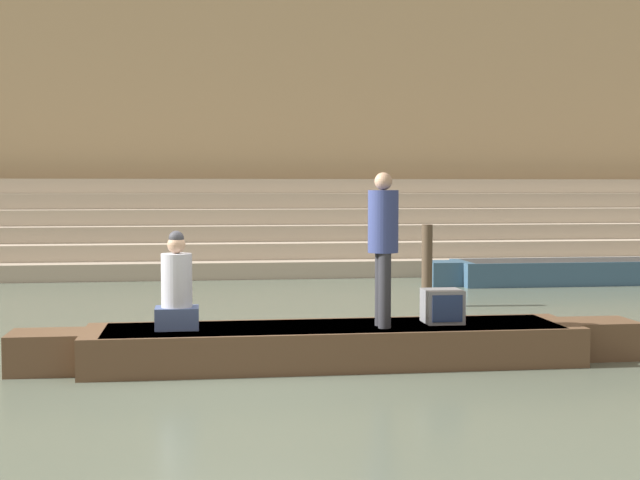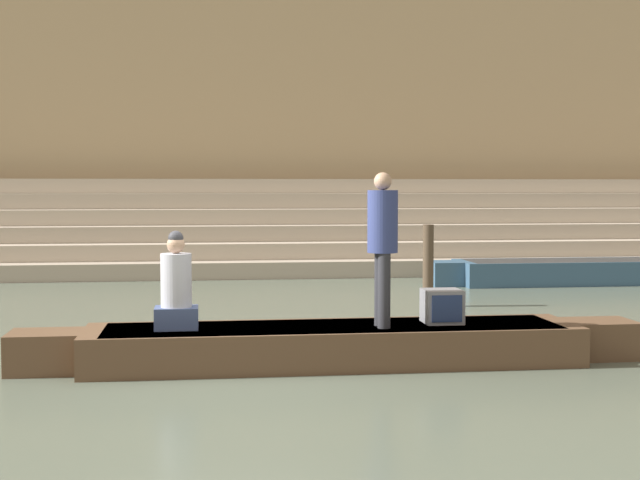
{
  "view_description": "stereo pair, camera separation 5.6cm",
  "coord_description": "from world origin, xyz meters",
  "px_view_note": "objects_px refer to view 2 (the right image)",
  "views": [
    {
      "loc": [
        -0.24,
        -9.74,
        2.01
      ],
      "look_at": [
        1.27,
        1.32,
        1.34
      ],
      "focal_mm": 50.0,
      "sensor_mm": 36.0,
      "label": 1
    },
    {
      "loc": [
        -0.19,
        -9.75,
        2.01
      ],
      "look_at": [
        1.27,
        1.32,
        1.34
      ],
      "focal_mm": 50.0,
      "sensor_mm": 36.0,
      "label": 2
    }
  ],
  "objects_px": {
    "tv_set": "(442,306)",
    "rowboat_main": "(334,344)",
    "moored_boat_shore": "(564,271)",
    "mooring_post": "(428,266)",
    "person_rowing": "(176,290)",
    "person_standing": "(383,238)"
  },
  "relations": [
    {
      "from": "tv_set",
      "to": "rowboat_main",
      "type": "bearing_deg",
      "value": -177.7
    },
    {
      "from": "moored_boat_shore",
      "to": "mooring_post",
      "type": "xyz_separation_m",
      "value": [
        -3.67,
        -3.09,
        0.43
      ]
    },
    {
      "from": "person_rowing",
      "to": "rowboat_main",
      "type": "bearing_deg",
      "value": -3.94
    },
    {
      "from": "person_standing",
      "to": "moored_boat_shore",
      "type": "bearing_deg",
      "value": 48.15
    },
    {
      "from": "moored_boat_shore",
      "to": "person_rowing",
      "type": "bearing_deg",
      "value": -134.84
    },
    {
      "from": "person_rowing",
      "to": "tv_set",
      "type": "bearing_deg",
      "value": -2.71
    },
    {
      "from": "rowboat_main",
      "to": "person_rowing",
      "type": "xyz_separation_m",
      "value": [
        -1.75,
        0.02,
        0.64
      ]
    },
    {
      "from": "person_standing",
      "to": "mooring_post",
      "type": "relative_size",
      "value": 1.26
    },
    {
      "from": "rowboat_main",
      "to": "person_standing",
      "type": "bearing_deg",
      "value": -16.58
    },
    {
      "from": "person_rowing",
      "to": "moored_boat_shore",
      "type": "xyz_separation_m",
      "value": [
        7.7,
        7.65,
        -0.62
      ]
    },
    {
      "from": "rowboat_main",
      "to": "moored_boat_shore",
      "type": "height_order",
      "value": "moored_boat_shore"
    },
    {
      "from": "mooring_post",
      "to": "person_rowing",
      "type": "bearing_deg",
      "value": -131.41
    },
    {
      "from": "rowboat_main",
      "to": "person_rowing",
      "type": "relative_size",
      "value": 6.54
    },
    {
      "from": "rowboat_main",
      "to": "moored_boat_shore",
      "type": "relative_size",
      "value": 1.26
    },
    {
      "from": "tv_set",
      "to": "mooring_post",
      "type": "relative_size",
      "value": 0.31
    },
    {
      "from": "tv_set",
      "to": "person_standing",
      "type": "bearing_deg",
      "value": -165.51
    },
    {
      "from": "person_rowing",
      "to": "tv_set",
      "type": "relative_size",
      "value": 2.52
    },
    {
      "from": "moored_boat_shore",
      "to": "tv_set",
      "type": "bearing_deg",
      "value": -121.18
    },
    {
      "from": "person_standing",
      "to": "person_rowing",
      "type": "distance_m",
      "value": 2.36
    },
    {
      "from": "rowboat_main",
      "to": "mooring_post",
      "type": "height_order",
      "value": "mooring_post"
    },
    {
      "from": "person_standing",
      "to": "person_rowing",
      "type": "relative_size",
      "value": 1.59
    },
    {
      "from": "person_standing",
      "to": "person_rowing",
      "type": "height_order",
      "value": "person_standing"
    }
  ]
}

